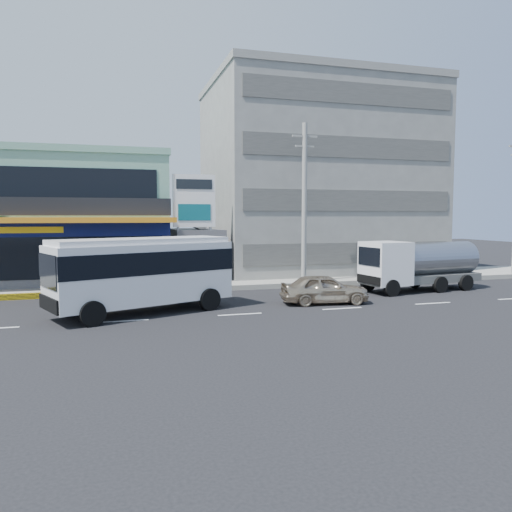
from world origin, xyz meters
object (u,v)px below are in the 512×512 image
(tanker_truck, at_px, (417,264))
(minibus, at_px, (142,269))
(shop_building, at_px, (70,222))
(utility_pole_near, at_px, (304,203))
(satellite_dish, at_px, (198,228))
(sedan, at_px, (324,289))
(concrete_building, at_px, (316,182))
(motorcycle_rider, at_px, (140,285))
(billboard, at_px, (194,207))

(tanker_truck, bearing_deg, minibus, -171.43)
(shop_building, height_order, utility_pole_near, utility_pole_near)
(satellite_dish, bearing_deg, sedan, -63.43)
(concrete_building, relative_size, minibus, 1.89)
(concrete_building, distance_m, sedan, 15.78)
(tanker_truck, bearing_deg, sedan, -161.03)
(minibus, distance_m, motorcycle_rider, 4.31)
(shop_building, bearing_deg, sedan, -44.30)
(shop_building, bearing_deg, concrete_building, 3.35)
(concrete_building, xyz_separation_m, minibus, (-14.13, -13.50, -4.98))
(minibus, height_order, tanker_truck, minibus)
(satellite_dish, relative_size, minibus, 0.18)
(billboard, bearing_deg, minibus, -115.25)
(billboard, xyz_separation_m, sedan, (5.25, -7.70, -4.18))
(concrete_building, bearing_deg, motorcycle_rider, -146.12)
(satellite_dish, xyz_separation_m, utility_pole_near, (6.00, -3.60, 1.57))
(concrete_building, relative_size, motorcycle_rider, 7.51)
(concrete_building, distance_m, motorcycle_rider, 18.00)
(shop_building, distance_m, motorcycle_rider, 9.82)
(satellite_dish, distance_m, tanker_truck, 13.83)
(minibus, relative_size, tanker_truck, 1.11)
(satellite_dish, height_order, tanker_truck, satellite_dish)
(motorcycle_rider, bearing_deg, satellite_dish, 53.47)
(satellite_dish, bearing_deg, concrete_building, 21.80)
(concrete_building, bearing_deg, sedan, -111.25)
(tanker_truck, bearing_deg, concrete_building, 98.61)
(utility_pole_near, xyz_separation_m, minibus, (-10.13, -5.90, -3.13))
(sedan, bearing_deg, shop_building, 52.86)
(minibus, xyz_separation_m, tanker_truck, (15.81, 2.38, -0.45))
(minibus, relative_size, sedan, 1.94)
(concrete_building, height_order, tanker_truck, concrete_building)
(tanker_truck, xyz_separation_m, motorcycle_rider, (-15.68, 1.72, -0.87))
(satellite_dish, xyz_separation_m, sedan, (4.75, -9.50, -2.83))
(tanker_truck, bearing_deg, satellite_dish, 148.65)
(concrete_building, relative_size, utility_pole_near, 1.60)
(satellite_dish, distance_m, billboard, 2.31)
(sedan, bearing_deg, motorcycle_rider, 72.06)
(satellite_dish, bearing_deg, shop_building, 159.79)
(utility_pole_near, bearing_deg, minibus, -149.78)
(satellite_dish, bearing_deg, motorcycle_rider, -126.53)
(shop_building, distance_m, tanker_truck, 22.24)
(billboard, distance_m, utility_pole_near, 6.75)
(sedan, relative_size, tanker_truck, 0.57)
(concrete_building, xyz_separation_m, satellite_dish, (-10.00, -4.00, -3.42))
(shop_building, height_order, minibus, shop_building)
(utility_pole_near, distance_m, sedan, 7.47)
(shop_building, bearing_deg, minibus, -72.73)
(satellite_dish, relative_size, utility_pole_near, 0.15)
(concrete_building, distance_m, utility_pole_near, 8.79)
(billboard, bearing_deg, tanker_truck, -23.58)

